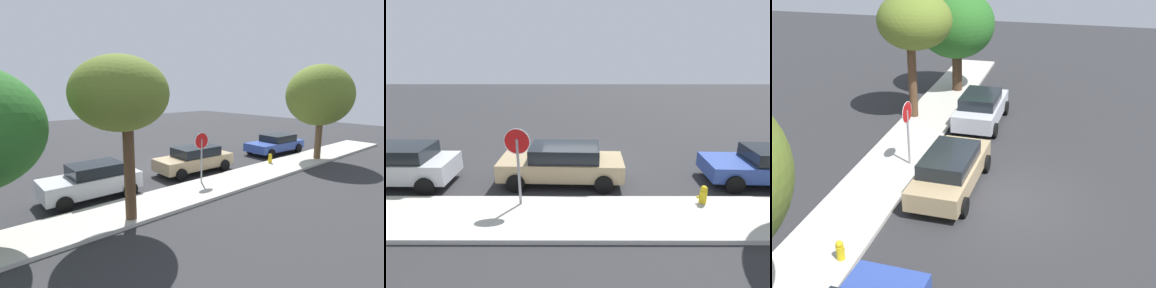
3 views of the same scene
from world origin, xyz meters
TOP-DOWN VIEW (x-y plane):
  - ground_plane at (0.00, 0.00)m, footprint 60.00×60.00m
  - sidewalk_curb at (0.00, 4.67)m, footprint 32.00×2.37m
  - stop_sign at (1.43, 3.99)m, footprint 0.79×0.08m
  - parked_car_tan at (0.23, 2.08)m, footprint 4.51×2.07m
  - parked_car_silver at (6.12, 2.27)m, footprint 4.04×1.99m
  - parked_car_blue at (-7.35, 2.12)m, footprint 4.57×2.23m
  - fire_hydrant at (-4.25, 3.90)m, footprint 0.30×0.22m

SIDE VIEW (x-z plane):
  - ground_plane at x=0.00m, z-range 0.00..0.00m
  - sidewalk_curb at x=0.00m, z-range 0.00..0.14m
  - fire_hydrant at x=-4.25m, z-range 0.00..0.72m
  - parked_car_blue at x=-7.35m, z-range 0.03..1.36m
  - parked_car_tan at x=0.23m, z-range 0.04..1.46m
  - parked_car_silver at x=6.12m, z-range 0.03..1.51m
  - stop_sign at x=1.43m, z-range 0.48..3.04m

